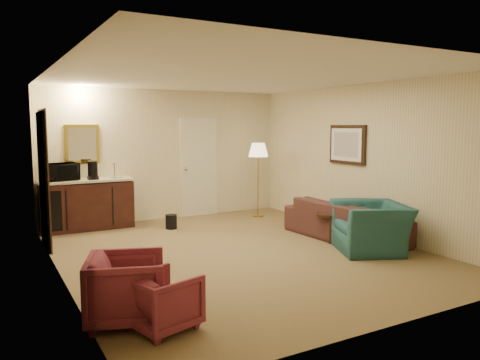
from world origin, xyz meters
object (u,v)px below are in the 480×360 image
(rose_chair_far, at_px, (127,285))
(floor_lamp, at_px, (258,180))
(coffee_table, at_px, (337,226))
(wetbar_cabinet, at_px, (87,204))
(sofa, at_px, (345,214))
(waste_bin, at_px, (171,222))
(teal_armchair, at_px, (371,219))
(rose_chair_near, at_px, (163,298))
(coffee_maker, at_px, (93,170))
(microwave, at_px, (61,170))

(rose_chair_far, relative_size, floor_lamp, 0.47)
(coffee_table, bearing_deg, wetbar_cabinet, 140.32)
(sofa, bearing_deg, rose_chair_far, 107.81)
(wetbar_cabinet, bearing_deg, floor_lamp, -8.40)
(floor_lamp, distance_m, waste_bin, 2.12)
(teal_armchair, height_order, waste_bin, teal_armchair)
(sofa, xyz_separation_m, floor_lamp, (-0.24, 2.38, 0.34))
(rose_chair_near, bearing_deg, rose_chair_far, 22.09)
(teal_armchair, height_order, coffee_maker, coffee_maker)
(teal_armchair, height_order, microwave, microwave)
(teal_armchair, distance_m, waste_bin, 3.60)
(sofa, bearing_deg, waste_bin, 43.55)
(waste_bin, height_order, coffee_maker, coffee_maker)
(rose_chair_far, bearing_deg, coffee_table, -49.20)
(wetbar_cabinet, height_order, sofa, wetbar_cabinet)
(coffee_maker, bearing_deg, teal_armchair, -36.54)
(rose_chair_far, bearing_deg, coffee_maker, 11.44)
(microwave, bearing_deg, teal_armchair, -54.98)
(floor_lamp, relative_size, coffee_maker, 4.68)
(coffee_table, xyz_separation_m, coffee_maker, (-3.34, 2.78, 0.85))
(wetbar_cabinet, relative_size, waste_bin, 6.24)
(teal_armchair, relative_size, rose_chair_near, 1.89)
(wetbar_cabinet, height_order, coffee_maker, coffee_maker)
(rose_chair_far, xyz_separation_m, waste_bin, (1.85, 3.69, -0.23))
(wetbar_cabinet, xyz_separation_m, rose_chair_near, (-0.25, -4.72, -0.16))
(wetbar_cabinet, height_order, waste_bin, wetbar_cabinet)
(teal_armchair, bearing_deg, coffee_table, -155.44)
(sofa, bearing_deg, coffee_maker, 48.72)
(wetbar_cabinet, distance_m, floor_lamp, 3.41)
(teal_armchair, xyz_separation_m, waste_bin, (-2.10, 2.90, -0.36))
(rose_chair_near, bearing_deg, microwave, -14.43)
(sofa, distance_m, coffee_table, 0.25)
(microwave, relative_size, coffee_maker, 1.69)
(microwave, bearing_deg, coffee_maker, -22.53)
(coffee_table, relative_size, microwave, 1.45)
(teal_armchair, xyz_separation_m, floor_lamp, (-0.10, 3.12, 0.28))
(coffee_table, height_order, microwave, microwave)
(rose_chair_far, xyz_separation_m, coffee_maker, (0.61, 4.32, 0.72))
(wetbar_cabinet, relative_size, rose_chair_far, 2.24)
(floor_lamp, xyz_separation_m, microwave, (-3.78, 0.51, 0.34))
(rose_chair_far, relative_size, waste_bin, 2.79)
(teal_armchair, bearing_deg, rose_chair_near, -49.13)
(coffee_table, bearing_deg, waste_bin, 134.43)
(floor_lamp, xyz_separation_m, coffee_maker, (-3.25, 0.41, 0.31))
(rose_chair_near, distance_m, waste_bin, 4.31)
(rose_chair_far, height_order, microwave, microwave)
(microwave, distance_m, coffee_maker, 0.54)
(sofa, relative_size, teal_armchair, 1.97)
(wetbar_cabinet, bearing_deg, waste_bin, -28.07)
(rose_chair_far, relative_size, coffee_maker, 2.22)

